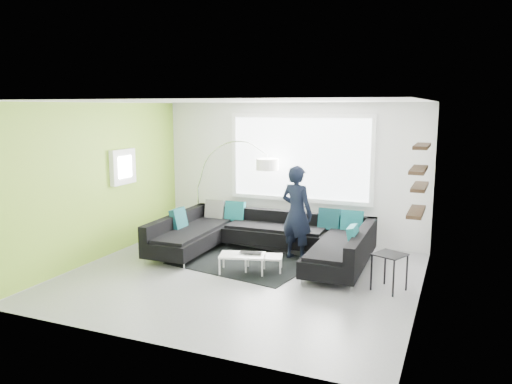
# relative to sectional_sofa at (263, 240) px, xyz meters

# --- Properties ---
(ground) EXTENTS (5.50, 5.50, 0.00)m
(ground) POSITION_rel_sectional_sofa_xyz_m (0.03, -1.04, -0.35)
(ground) COLOR gray
(ground) RESTS_ON ground
(room_shell) EXTENTS (5.54, 5.04, 2.82)m
(room_shell) POSITION_rel_sectional_sofa_xyz_m (0.07, -0.83, 1.46)
(room_shell) COLOR white
(room_shell) RESTS_ON ground
(sectional_sofa) EXTENTS (3.76, 2.37, 0.80)m
(sectional_sofa) POSITION_rel_sectional_sofa_xyz_m (0.00, 0.00, 0.00)
(sectional_sofa) COLOR black
(sectional_sofa) RESTS_ON ground
(rug) EXTENTS (2.54, 2.03, 0.01)m
(rug) POSITION_rel_sectional_sofa_xyz_m (-0.23, -0.33, -0.35)
(rug) COLOR black
(rug) RESTS_ON ground
(coffee_table) EXTENTS (1.07, 0.80, 0.31)m
(coffee_table) POSITION_rel_sectional_sofa_xyz_m (0.12, -0.74, -0.20)
(coffee_table) COLOR white
(coffee_table) RESTS_ON ground
(arc_lamp) EXTENTS (2.02, 1.05, 2.04)m
(arc_lamp) POSITION_rel_sectional_sofa_xyz_m (-1.94, 1.14, 0.67)
(arc_lamp) COLOR white
(arc_lamp) RESTS_ON ground
(side_table) EXTENTS (0.54, 0.54, 0.57)m
(side_table) POSITION_rel_sectional_sofa_xyz_m (2.33, -0.75, -0.07)
(side_table) COLOR black
(side_table) RESTS_ON ground
(person) EXTENTS (0.85, 0.75, 1.70)m
(person) POSITION_rel_sectional_sofa_xyz_m (0.57, 0.19, 0.50)
(person) COLOR black
(person) RESTS_ON ground
(laptop) EXTENTS (0.44, 0.35, 0.03)m
(laptop) POSITION_rel_sectional_sofa_xyz_m (0.10, -0.81, -0.03)
(laptop) COLOR black
(laptop) RESTS_ON coffee_table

